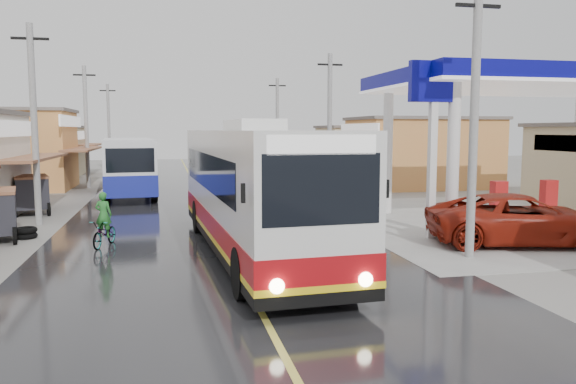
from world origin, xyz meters
The scene contains 12 objects.
ground centered at (0.00, 0.00, 0.00)m, with size 120.00×120.00×0.00m, color slate.
road centered at (0.00, 15.00, 0.01)m, with size 12.00×90.00×0.02m, color black.
centre_line centered at (0.00, 15.00, 0.02)m, with size 0.15×90.00×0.01m, color #D8CC4C.
shopfronts_right centered at (15.00, 12.00, 0.00)m, with size 11.00×44.00×4.80m, color silver, non-canonical shape.
utility_poles_left centered at (-7.00, 16.00, 0.00)m, with size 1.60×50.00×8.00m, color gray, non-canonical shape.
utility_poles_right centered at (7.00, 15.00, 0.00)m, with size 1.60×36.00×8.00m, color gray, non-canonical shape.
coach_bus centered at (0.70, 1.96, 1.99)m, with size 3.66×13.37×4.13m.
second_bus centered at (-4.05, 18.71, 1.78)m, with size 3.49×10.15×3.31m.
jeepney centered at (9.71, 1.41, 0.86)m, with size 2.84×6.15×1.71m, color maroon.
cyclist centered at (-3.93, 3.98, 0.61)m, with size 1.08×1.81×1.85m.
tricycle_far centered at (-7.98, 12.23, 1.02)m, with size 2.09×2.46×1.78m.
tyre_stack centered at (-6.84, 6.08, 0.20)m, with size 0.78×0.78×0.40m.
Camera 1 is at (-1.88, -15.09, 3.84)m, focal length 35.00 mm.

